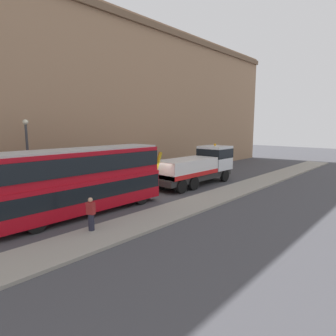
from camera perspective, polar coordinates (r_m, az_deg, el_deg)
name	(u,v)px	position (r m, az deg, el deg)	size (l,w,h in m)	color
ground_plane	(152,195)	(22.57, -3.20, -5.41)	(120.00, 120.00, 0.00)	#424247
near_kerb	(195,204)	(19.88, 5.42, -7.15)	(60.00, 2.80, 0.15)	gray
building_facade	(99,96)	(27.15, -13.56, 13.87)	(60.00, 1.50, 16.00)	#9E7A5B
recovery_tow_truck	(198,166)	(26.38, 6.07, 0.48)	(10.15, 2.68, 3.67)	#2D2D2D
double_decker_bus	(81,179)	(18.12, -16.94, -2.03)	(11.06, 2.60, 4.06)	#B70C19
pedestrian_onlooker	(91,214)	(15.07, -15.15, -8.95)	(0.39, 0.47, 1.71)	#232333
street_lamp	(28,154)	(21.63, -26.24, 2.44)	(0.36, 0.36, 5.83)	#38383D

